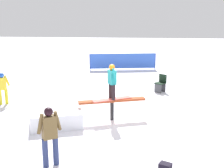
# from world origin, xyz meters

# --- Properties ---
(ground_plane) EXTENTS (60.00, 60.00, 0.00)m
(ground_plane) POSITION_xyz_m (0.00, 0.00, 0.00)
(ground_plane) COLOR white
(rail_feature) EXTENTS (2.50, 1.03, 0.80)m
(rail_feature) POSITION_xyz_m (0.00, 0.00, 0.68)
(rail_feature) COLOR black
(rail_feature) RESTS_ON ground
(snow_kicker_ramp) EXTENTS (2.17, 1.97, 0.57)m
(snow_kicker_ramp) POSITION_xyz_m (-1.99, -0.62, 0.29)
(snow_kicker_ramp) COLOR white
(snow_kicker_ramp) RESTS_ON ground
(main_rider_on_rail) EXTENTS (1.48, 0.96, 1.34)m
(main_rider_on_rail) POSITION_xyz_m (0.00, 0.00, 1.46)
(main_rider_on_rail) COLOR #E05C51
(main_rider_on_rail) RESTS_ON rail_feature
(bystander_brown) EXTENTS (0.61, 0.45, 1.66)m
(bystander_brown) POSITION_xyz_m (-1.38, -3.58, 0.93)
(bystander_brown) COLOR navy
(bystander_brown) RESTS_ON ground
(bystander_yellow) EXTENTS (0.60, 0.38, 1.40)m
(bystander_yellow) POSITION_xyz_m (-4.88, 1.55, 0.79)
(bystander_yellow) COLOR gold
(bystander_yellow) RESTS_ON ground
(folding_chair) EXTENTS (0.62, 0.62, 0.88)m
(folding_chair) POSITION_xyz_m (2.12, 4.07, 0.41)
(folding_chair) COLOR #3F3F44
(folding_chair) RESTS_ON ground
(safety_fence) EXTENTS (4.37, 0.70, 1.10)m
(safety_fence) POSITION_xyz_m (0.00, 9.33, 0.60)
(safety_fence) COLOR blue
(safety_fence) RESTS_ON ground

